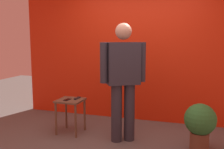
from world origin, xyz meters
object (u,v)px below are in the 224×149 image
Objects in this scene: standing_person at (123,76)px; tv_remote at (77,98)px; side_table at (70,106)px; cell_phone at (67,100)px; potted_plant at (200,123)px.

tv_remote is (-0.84, 0.14, -0.43)m from standing_person.
side_table is 3.98× the size of cell_phone.
standing_person reaches higher than side_table.
standing_person is at bearing -7.60° from tv_remote.
side_table is 0.13m from cell_phone.
standing_person is 1.05m from cell_phone.
standing_person reaches higher than cell_phone.
standing_person is at bearing 177.04° from potted_plant.
potted_plant reaches higher than side_table.
potted_plant is (1.97, -0.20, -0.17)m from tv_remote.
side_table is (-0.92, 0.05, -0.55)m from standing_person.
potted_plant is (2.05, -0.11, -0.05)m from side_table.
potted_plant is at bearing -2.96° from standing_person.
standing_person is 10.61× the size of tv_remote.
side_table is 0.83× the size of potted_plant.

